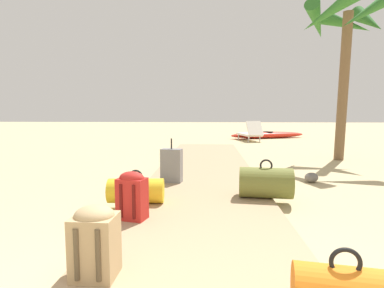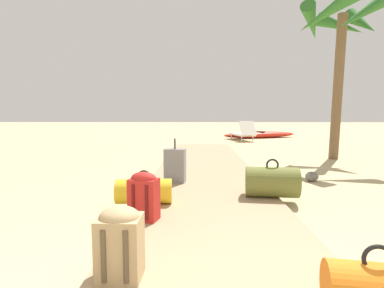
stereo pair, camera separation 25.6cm
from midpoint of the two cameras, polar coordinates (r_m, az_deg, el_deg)
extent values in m
plane|color=tan|center=(4.83, 3.57, -8.36)|extent=(60.00, 60.00, 0.00)
cube|color=tan|center=(5.79, 3.50, -5.55)|extent=(1.82, 9.87, 0.08)
cylinder|color=olive|center=(4.20, 15.05, -6.88)|extent=(0.71, 0.47, 0.39)
torus|color=black|center=(4.15, 15.13, -3.82)|extent=(0.17, 0.04, 0.16)
cube|color=red|center=(3.31, -8.68, -9.88)|extent=(0.33, 0.26, 0.43)
ellipsoid|color=red|center=(3.26, -8.74, -6.24)|extent=(0.31, 0.25, 0.14)
cylinder|color=#5B110F|center=(3.26, -10.60, -10.17)|extent=(0.04, 0.04, 0.34)
cylinder|color=#5B110F|center=(3.20, -8.28, -10.45)|extent=(0.04, 0.04, 0.34)
torus|color=black|center=(1.97, 29.83, -18.33)|extent=(0.17, 0.05, 0.16)
cube|color=slate|center=(4.94, -2.27, -3.96)|extent=(0.35, 0.23, 0.53)
cylinder|color=black|center=(4.89, -2.29, 0.05)|extent=(0.02, 0.02, 0.16)
cylinder|color=gold|center=(3.90, -8.32, -8.45)|extent=(0.69, 0.34, 0.30)
torus|color=black|center=(3.85, -8.36, -5.87)|extent=(0.17, 0.03, 0.16)
cube|color=tan|center=(2.27, -14.04, -17.72)|extent=(0.29, 0.26, 0.42)
ellipsoid|color=tan|center=(2.19, -14.18, -12.63)|extent=(0.28, 0.25, 0.14)
cylinder|color=brown|center=(2.18, -17.04, -18.80)|extent=(0.04, 0.04, 0.34)
cylinder|color=brown|center=(2.13, -13.29, -19.24)|extent=(0.04, 0.04, 0.34)
cylinder|color=brown|center=(8.49, 26.73, 9.13)|extent=(0.23, 0.38, 3.52)
cone|color=#2D6B28|center=(9.04, 30.30, 18.86)|extent=(0.56, 1.17, 0.92)
cone|color=#2D6B28|center=(9.31, 27.06, 18.99)|extent=(1.27, 0.77, 0.78)
cone|color=#2D6B28|center=(8.84, 22.69, 19.93)|extent=(0.98, 1.37, 0.84)
cone|color=#2D6B28|center=(8.15, 24.81, 21.12)|extent=(1.19, 1.36, 0.86)
cone|color=#2D6B28|center=(8.17, 30.79, 20.47)|extent=(1.54, 0.72, 1.09)
cube|color=white|center=(12.98, 10.90, 1.73)|extent=(0.93, 1.51, 0.08)
cube|color=white|center=(12.42, 11.97, 2.82)|extent=(0.68, 0.55, 0.56)
cylinder|color=silver|center=(13.43, 9.03, 1.26)|extent=(0.04, 0.04, 0.22)
cylinder|color=silver|center=(13.60, 10.92, 1.29)|extent=(0.04, 0.04, 0.22)
cylinder|color=silver|center=(12.39, 10.84, 0.84)|extent=(0.04, 0.04, 0.22)
cylinder|color=silver|center=(12.58, 12.87, 0.87)|extent=(0.04, 0.04, 0.22)
ellipsoid|color=red|center=(14.39, 14.21, 1.61)|extent=(3.59, 1.79, 0.29)
torus|color=black|center=(14.38, 14.22, 2.13)|extent=(0.62, 0.62, 0.05)
ellipsoid|color=slate|center=(5.71, 22.21, -5.70)|extent=(0.31, 0.30, 0.17)
camera|label=1|loc=(0.13, 91.18, -0.12)|focal=29.17mm
camera|label=2|loc=(0.13, -88.82, 0.12)|focal=29.17mm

